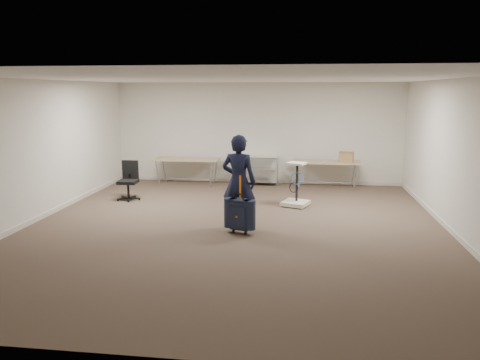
# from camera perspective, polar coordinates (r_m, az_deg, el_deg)

# --- Properties ---
(ground) EXTENTS (9.00, 9.00, 0.00)m
(ground) POSITION_cam_1_polar(r_m,az_deg,el_deg) (9.01, -0.66, -5.79)
(ground) COLOR #433429
(ground) RESTS_ON ground
(room_shell) EXTENTS (8.00, 9.00, 9.00)m
(room_shell) POSITION_cam_1_polar(r_m,az_deg,el_deg) (10.31, 0.43, -3.34)
(room_shell) COLOR silver
(room_shell) RESTS_ON ground
(folding_table_left) EXTENTS (1.80, 0.75, 0.73)m
(folding_table_left) POSITION_cam_1_polar(r_m,az_deg,el_deg) (13.02, -6.49, 2.39)
(folding_table_left) COLOR #9D8460
(folding_table_left) RESTS_ON ground
(folding_table_right) EXTENTS (1.80, 0.75, 0.73)m
(folding_table_right) POSITION_cam_1_polar(r_m,az_deg,el_deg) (12.65, 10.47, 2.04)
(folding_table_right) COLOR #9D8460
(folding_table_right) RESTS_ON ground
(wire_shelf) EXTENTS (1.22, 0.47, 0.80)m
(wire_shelf) POSITION_cam_1_polar(r_m,az_deg,el_deg) (12.98, 1.97, 1.37)
(wire_shelf) COLOR silver
(wire_shelf) RESTS_ON ground
(person) EXTENTS (0.71, 0.52, 1.78)m
(person) POSITION_cam_1_polar(r_m,az_deg,el_deg) (8.81, -0.16, -0.19)
(person) COLOR black
(person) RESTS_ON ground
(suitcase) EXTENTS (0.44, 0.34, 1.08)m
(suitcase) POSITION_cam_1_polar(r_m,az_deg,el_deg) (8.54, -0.04, -4.17)
(suitcase) COLOR #161F31
(suitcase) RESTS_ON ground
(office_chair) EXTENTS (0.56, 0.56, 0.93)m
(office_chair) POSITION_cam_1_polar(r_m,az_deg,el_deg) (11.52, -13.40, -0.95)
(office_chair) COLOR black
(office_chair) RESTS_ON ground
(equipment_cart) EXTENTS (0.70, 0.70, 1.00)m
(equipment_cart) POSITION_cam_1_polar(r_m,az_deg,el_deg) (10.66, 6.81, -1.78)
(equipment_cart) COLOR beige
(equipment_cart) RESTS_ON ground
(cardboard_box) EXTENTS (0.40, 0.33, 0.27)m
(cardboard_box) POSITION_cam_1_polar(r_m,az_deg,el_deg) (12.57, 12.82, 2.75)
(cardboard_box) COLOR brown
(cardboard_box) RESTS_ON folding_table_right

